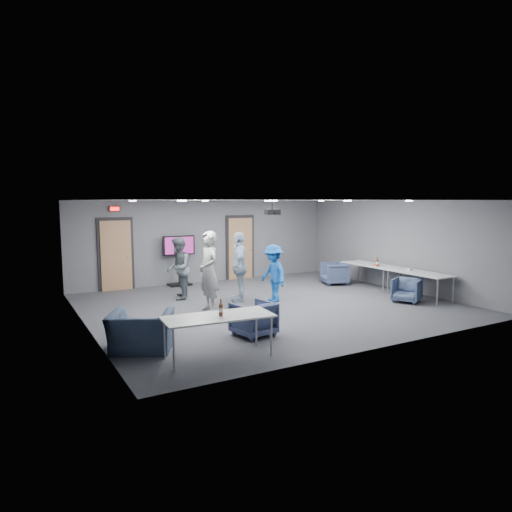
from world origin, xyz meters
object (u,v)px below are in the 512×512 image
chair_front_a (253,319)px  bottle_right (377,263)px  table_front_left (218,318)px  bottle_front (221,310)px  chair_front_b (141,331)px  chair_right_a (334,273)px  tv_stand (179,257)px  person_d (273,273)px  table_right_a (371,265)px  table_right_b (420,274)px  person_a (209,272)px  projector (272,212)px  person_b (178,268)px  person_c (239,267)px  chair_right_c (407,290)px

chair_front_a → bottle_right: bearing=-167.1°
chair_front_a → table_front_left: bearing=26.3°
bottle_front → chair_front_b: bearing=137.8°
chair_right_a → tv_stand: bearing=-98.6°
person_d → table_right_a: bearing=91.8°
chair_front_b → table_right_b: table_right_b is taller
person_d → bottle_front: size_ratio=5.28×
person_a → table_right_a: (5.65, 0.42, -0.29)m
chair_front_a → projector: 3.57m
person_b → person_c: (1.36, -0.99, 0.08)m
chair_front_b → tv_stand: bearing=-88.9°
person_a → person_b: person_a is taller
table_right_a → bottle_right: bottle_right is taller
person_a → table_front_left: size_ratio=1.01×
table_right_a → table_front_left: same height
person_a → person_b: (-0.17, 1.69, -0.13)m
person_d → person_b: bearing=-128.0°
chair_front_a → table_right_a: table_right_a is taller
table_right_a → table_front_left: size_ratio=0.98×
person_b → projector: size_ratio=4.18×
chair_front_a → person_d: bearing=-138.0°
chair_right_a → chair_right_c: 3.01m
chair_front_a → chair_right_a: bearing=-153.2°
person_c → table_front_left: person_c is taller
chair_front_a → chair_front_b: bearing=-13.8°
bottle_front → chair_right_a: bearing=36.3°
chair_front_a → tv_stand: (0.59, 5.93, 0.56)m
person_a → projector: 2.28m
person_d → tv_stand: 3.73m
person_c → chair_front_b: person_c is taller
chair_right_c → chair_front_a: chair_front_a is taller
bottle_front → tv_stand: bearing=75.9°
bottle_right → chair_right_a: bearing=108.7°
chair_front_b → tv_stand: size_ratio=0.68×
person_c → chair_right_c: 4.51m
person_c → table_front_left: size_ratio=0.96×
bottle_right → projector: projector is taller
chair_right_a → table_right_b: bearing=31.2°
bottle_right → person_d: bearing=176.6°
chair_front_b → table_front_left: (1.06, -0.99, 0.33)m
table_right_b → bottle_front: bottle_front is taller
table_right_a → table_right_b: bearing=-180.0°
chair_front_b → tv_stand: 6.42m
chair_front_a → projector: projector is taller
table_right_a → tv_stand: (-5.09, 3.21, 0.21)m
table_right_b → table_right_a: bearing=0.0°
chair_front_a → tv_stand: 5.98m
person_a → person_b: size_ratio=1.15×
person_b → table_right_a: person_b is taller
chair_front_a → bottle_right: 5.98m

